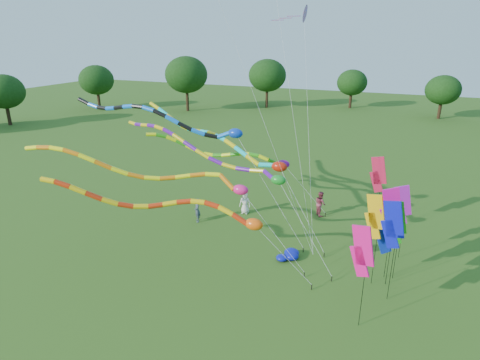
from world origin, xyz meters
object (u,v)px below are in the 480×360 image
at_px(blue_nylon_heap, 290,255).
at_px(tube_kite_red, 178,208).
at_px(person_c, 320,203).
at_px(person_b, 197,210).
at_px(person_a, 245,203).
at_px(tube_kite_orange, 158,173).

bearing_deg(blue_nylon_heap, tube_kite_red, -139.02).
bearing_deg(person_c, person_b, 82.28).
distance_m(blue_nylon_heap, person_a, 6.90).
relative_size(tube_kite_orange, person_b, 8.43).
bearing_deg(person_b, tube_kite_orange, -28.53).
bearing_deg(blue_nylon_heap, person_b, 162.22).
xyz_separation_m(tube_kite_orange, person_a, (1.63, 8.32, -4.75)).
bearing_deg(person_b, tube_kite_red, -16.62).
bearing_deg(tube_kite_red, blue_nylon_heap, 26.53).
bearing_deg(person_c, tube_kite_red, 117.38).
height_order(tube_kite_orange, blue_nylon_heap, tube_kite_orange).
xyz_separation_m(tube_kite_orange, person_b, (-0.94, 5.76, -4.72)).
distance_m(tube_kite_red, tube_kite_orange, 2.27).
bearing_deg(blue_nylon_heap, tube_kite_orange, -152.11).
height_order(tube_kite_orange, person_c, tube_kite_orange).
relative_size(person_b, person_c, 0.94).
xyz_separation_m(tube_kite_orange, person_c, (6.79, 10.12, -4.67)).
bearing_deg(tube_kite_orange, person_c, 42.87).
bearing_deg(person_b, blue_nylon_heap, 34.45).
relative_size(tube_kite_orange, person_c, 7.94).
relative_size(blue_nylon_heap, person_b, 0.78).
xyz_separation_m(person_a, person_c, (5.16, 1.80, 0.08)).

